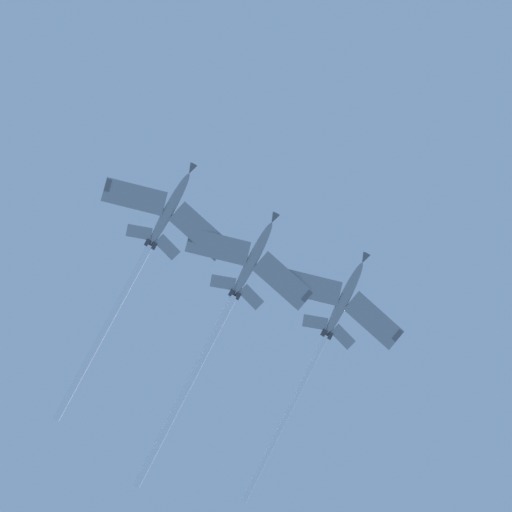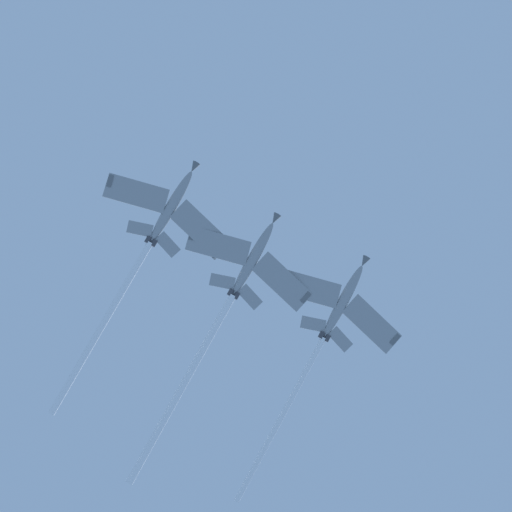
# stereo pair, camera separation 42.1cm
# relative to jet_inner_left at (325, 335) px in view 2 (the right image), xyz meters

# --- Properties ---
(jet_inner_left) EXTENTS (28.61, 30.59, 9.99)m
(jet_inner_left) POSITION_rel_jet_inner_left_xyz_m (0.00, 0.00, 0.00)
(jet_inner_left) COLOR gray
(jet_centre) EXTENTS (31.16, 33.52, 10.53)m
(jet_centre) POSITION_rel_jet_inner_left_xyz_m (-13.79, -6.31, -1.22)
(jet_centre) COLOR gray
(jet_inner_right) EXTENTS (29.45, 31.39, 11.18)m
(jet_inner_right) POSITION_rel_jet_inner_left_xyz_m (-22.59, -17.52, -0.67)
(jet_inner_right) COLOR gray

